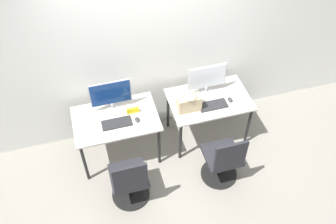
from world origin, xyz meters
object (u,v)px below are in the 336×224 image
Objects in this scene: monitor_left at (111,94)px; keyboard_right at (213,105)px; office_chair_left at (130,182)px; handbag at (189,103)px; keyboard_left at (117,123)px; office_chair_right at (223,161)px; mouse_right at (230,100)px; monitor_right at (207,78)px; mouse_left at (137,120)px.

keyboard_right is at bearing -13.97° from monitor_left.
office_chair_left is 2.99× the size of handbag.
keyboard_right is (1.26, -0.31, -0.24)m from monitor_left.
monitor_left is at bearing 90.00° from keyboard_left.
office_chair_right is 0.85m from handbag.
monitor_left reaches higher than office_chair_right.
keyboard_left is at bearing 179.78° from mouse_right.
monitor_left is at bearing 169.34° from mouse_right.
keyboard_left is 0.95m from handbag.
office_chair_left is (0.00, -0.65, -0.37)m from keyboard_left.
mouse_right is 0.10× the size of office_chair_right.
monitor_right is 1.09m from office_chair_right.
monitor_right is at bearing -1.85° from monitor_left.
monitor_right is at bearing 10.68° from keyboard_left.
mouse_right is at bearing 0.47° from handbag.
keyboard_left is (0.00, -0.28, -0.24)m from monitor_left.
office_chair_right is (-0.07, -0.91, -0.60)m from monitor_right.
mouse_left is 0.78m from office_chair_left.
monitor_right is at bearing 35.22° from office_chair_left.
keyboard_left is 1.42m from office_chair_right.
office_chair_right reaches higher than keyboard_left.
mouse_right is 0.83m from office_chair_right.
monitor_left reaches higher than mouse_left.
monitor_left is at bearing 90.06° from office_chair_left.
keyboard_left is 1.31m from monitor_right.
keyboard_right is (1.26, -0.03, 0.00)m from keyboard_left.
monitor_left is 1.32m from keyboard_right.
office_chair_right reaches higher than mouse_left.
office_chair_right is at bearing -35.00° from mouse_left.
monitor_left is 0.58× the size of office_chair_left.
handbag is (0.94, -0.29, -0.13)m from monitor_left.
office_chair_right is (0.93, -0.65, -0.37)m from mouse_left.
keyboard_left is 0.71× the size of monitor_right.
mouse_right is (1.51, -0.29, -0.23)m from monitor_left.
monitor_left is 1.00× the size of monitor_right.
mouse_left is 1.00× the size of mouse_right.
keyboard_left is at bearing 150.65° from office_chair_right.
monitor_right is 5.81× the size of mouse_right.
mouse_right is at bearing 23.15° from office_chair_left.
handbag is at bearing -17.11° from monitor_left.
monitor_left and monitor_right have the same top height.
monitor_right is at bearing 37.70° from handbag.
office_chair_right is at bearing -69.08° from handbag.
handbag is at bearing 175.65° from keyboard_right.
monitor_left is 1.40× the size of keyboard_right.
monitor_left is 5.81× the size of mouse_left.
mouse_right is at bearing -44.21° from monitor_right.
keyboard_right is 0.42× the size of office_chair_right.
office_chair_left reaches higher than keyboard_right.
office_chair_left reaches higher than mouse_left.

